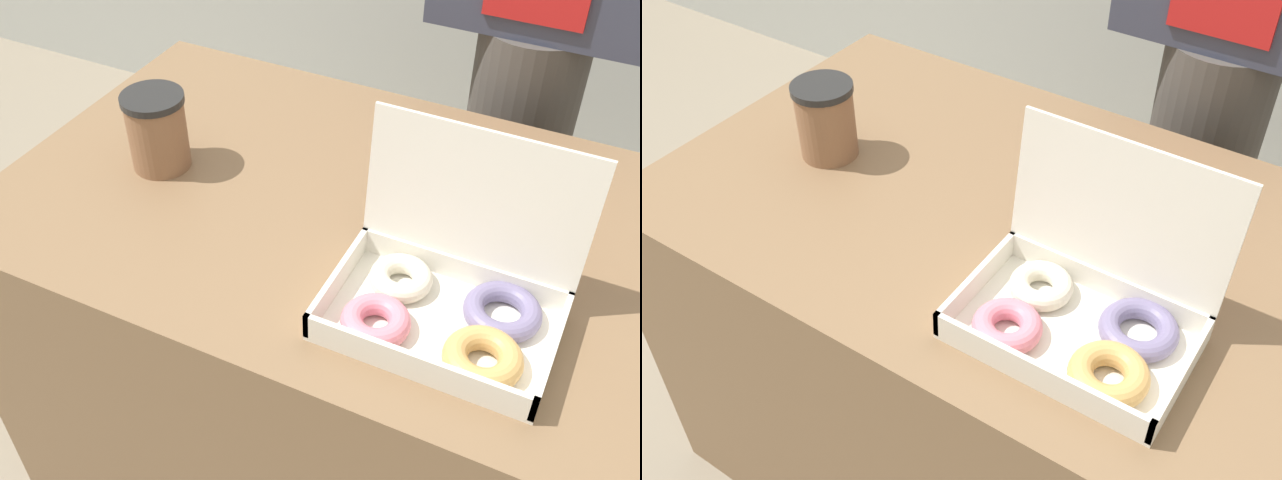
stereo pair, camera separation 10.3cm
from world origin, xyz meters
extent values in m
plane|color=gray|center=(0.00, 0.00, 0.00)|extent=(14.00, 14.00, 0.00)
cube|color=brown|center=(0.00, 0.00, 0.36)|extent=(1.16, 0.72, 0.72)
cube|color=white|center=(0.20, -0.18, 0.72)|extent=(0.31, 0.20, 0.01)
cube|color=white|center=(0.05, -0.18, 0.75)|extent=(0.01, 0.20, 0.04)
cube|color=white|center=(0.35, -0.18, 0.75)|extent=(0.01, 0.20, 0.04)
cube|color=white|center=(0.20, -0.28, 0.75)|extent=(0.31, 0.01, 0.04)
cube|color=white|center=(0.20, -0.09, 0.75)|extent=(0.31, 0.01, 0.04)
cube|color=white|center=(0.20, -0.07, 0.86)|extent=(0.31, 0.03, 0.20)
torus|color=pink|center=(0.13, -0.23, 0.74)|extent=(0.11, 0.11, 0.03)
torus|color=silver|center=(0.13, -0.14, 0.74)|extent=(0.13, 0.13, 0.03)
torus|color=tan|center=(0.28, -0.23, 0.74)|extent=(0.12, 0.12, 0.03)
torus|color=slate|center=(0.28, -0.14, 0.74)|extent=(0.12, 0.12, 0.03)
cylinder|color=#8C6042|center=(-0.35, -0.04, 0.78)|extent=(0.10, 0.10, 0.12)
cylinder|color=black|center=(-0.35, -0.04, 0.85)|extent=(0.10, 0.10, 0.01)
cylinder|color=#4C4742|center=(0.14, 0.55, 0.42)|extent=(0.23, 0.23, 0.83)
camera|label=1|loc=(0.36, -0.86, 1.47)|focal=42.00mm
camera|label=2|loc=(0.45, -0.81, 1.47)|focal=42.00mm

